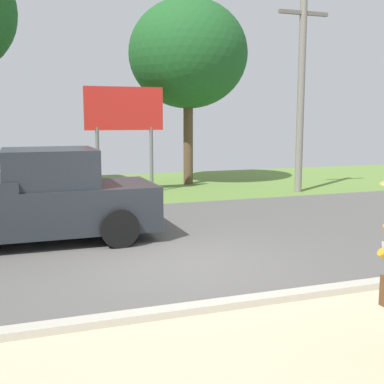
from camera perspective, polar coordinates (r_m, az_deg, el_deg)
name	(u,v)px	position (r m, az deg, el deg)	size (l,w,h in m)	color
ground_plane	(144,231)	(11.30, -5.53, -4.50)	(40.00, 22.00, 0.20)	#565451
pickup_truck	(26,200)	(10.45, -18.55, -0.85)	(5.20, 2.28, 1.88)	#23282D
utility_pole	(301,90)	(17.12, 12.45, 11.38)	(1.80, 0.24, 6.47)	gray
roadside_billboard	(124,116)	(16.49, -7.82, 8.64)	(2.60, 0.12, 3.50)	slate
tree_right_mid	(188,54)	(18.87, -0.45, 15.59)	(4.37, 4.37, 6.82)	brown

